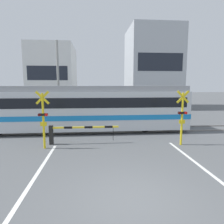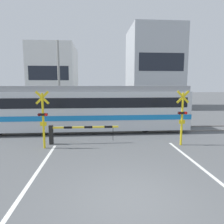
{
  "view_description": "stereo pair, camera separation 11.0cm",
  "coord_description": "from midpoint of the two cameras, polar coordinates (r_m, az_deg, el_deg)",
  "views": [
    {
      "loc": [
        -1.02,
        -5.14,
        3.2
      ],
      "look_at": [
        0.0,
        6.56,
        1.6
      ],
      "focal_mm": 32.0,
      "sensor_mm": 36.0,
      "label": 1
    },
    {
      "loc": [
        -0.91,
        -5.15,
        3.2
      ],
      "look_at": [
        0.0,
        6.56,
        1.6
      ],
      "focal_mm": 32.0,
      "sensor_mm": 36.0,
      "label": 2
    }
  ],
  "objects": [
    {
      "name": "crossing_signal_left",
      "position": [
        10.51,
        -19.33,
        -1.41
      ],
      "size": [
        0.68,
        0.15,
        2.92
      ],
      "color": "yellow",
      "rests_on": "ground_plane"
    },
    {
      "name": "crossing_barrier_far",
      "position": [
        16.85,
        6.59,
        -0.76
      ],
      "size": [
        3.75,
        0.2,
        1.04
      ],
      "color": "black",
      "rests_on": "ground_plane"
    },
    {
      "name": "rail_track_far",
      "position": [
        14.87,
        -1.15,
        -4.51
      ],
      "size": [
        50.0,
        0.1,
        0.08
      ],
      "color": "gray",
      "rests_on": "ground_plane"
    },
    {
      "name": "utility_pole_streetside",
      "position": [
        19.12,
        -15.3,
        8.63
      ],
      "size": [
        0.22,
        0.22,
        7.16
      ],
      "color": "gray",
      "rests_on": "ground_plane"
    },
    {
      "name": "road_stripe_left",
      "position": [
        6.96,
        -24.03,
        -20.3
      ],
      "size": [
        0.14,
        9.29,
        0.01
      ],
      "color": "white",
      "rests_on": "ground_plane"
    },
    {
      "name": "road_stripe_right",
      "position": [
        7.78,
        28.83,
        -17.5
      ],
      "size": [
        0.14,
        9.29,
        0.01
      ],
      "color": "white",
      "rests_on": "ground_plane"
    },
    {
      "name": "ground_plane",
      "position": [
        6.14,
        5.28,
        -23.71
      ],
      "size": [
        160.0,
        160.0,
        0.0
      ],
      "primitive_type": "plane",
      "color": "#56595B"
    },
    {
      "name": "crossing_barrier_near",
      "position": [
        11.11,
        -12.33,
        -5.33
      ],
      "size": [
        3.75,
        0.2,
        1.04
      ],
      "color": "black",
      "rests_on": "ground_plane"
    },
    {
      "name": "rail_track_near",
      "position": [
        13.47,
        -0.74,
        -5.81
      ],
      "size": [
        50.0,
        0.1,
        0.08
      ],
      "color": "gray",
      "rests_on": "ground_plane"
    },
    {
      "name": "commuter_train",
      "position": [
        13.94,
        -10.85,
        1.35
      ],
      "size": [
        15.38,
        2.65,
        3.13
      ],
      "color": "silver",
      "rests_on": "ground_plane"
    },
    {
      "name": "building_left_of_street",
      "position": [
        28.67,
        -16.37,
        9.38
      ],
      "size": [
        5.57,
        7.44,
        8.33
      ],
      "color": "white",
      "rests_on": "ground_plane"
    },
    {
      "name": "crossing_signal_right",
      "position": [
        11.15,
        19.14,
        -0.9
      ],
      "size": [
        0.68,
        0.15,
        2.92
      ],
      "color": "yellow",
      "rests_on": "ground_plane"
    },
    {
      "name": "building_right_of_street",
      "position": [
        29.33,
        11.2,
        11.99
      ],
      "size": [
        6.71,
        7.44,
        10.88
      ],
      "color": "#B2B7BC",
      "rests_on": "ground_plane"
    }
  ]
}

